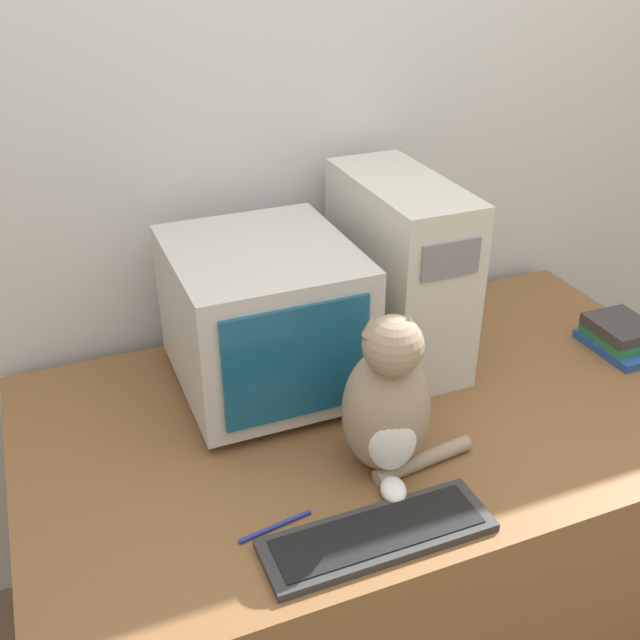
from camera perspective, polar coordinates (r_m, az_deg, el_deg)
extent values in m
cube|color=silver|center=(2.02, -1.73, 13.51)|extent=(7.00, 0.05, 2.50)
cube|color=brown|center=(2.03, 4.28, -15.30)|extent=(1.67, 0.96, 0.75)
cube|color=#BCB7AD|center=(1.86, -4.17, -4.54)|extent=(0.29, 0.27, 0.02)
cube|color=#BCB7AD|center=(1.77, -4.38, 0.42)|extent=(0.41, 0.45, 0.34)
cube|color=navy|center=(1.58, -1.75, -3.32)|extent=(0.33, 0.01, 0.27)
cube|color=beige|center=(1.90, 5.98, 3.82)|extent=(0.21, 0.46, 0.47)
cube|color=slate|center=(1.67, 9.95, 4.56)|extent=(0.15, 0.01, 0.08)
cube|color=#2D2D2D|center=(1.46, 4.42, -16.05)|extent=(0.45, 0.14, 0.02)
cube|color=black|center=(1.46, 4.43, -15.76)|extent=(0.40, 0.11, 0.00)
ellipsoid|color=gray|center=(1.54, 5.05, -6.87)|extent=(0.22, 0.22, 0.28)
ellipsoid|color=white|center=(1.51, 5.52, -8.99)|extent=(0.11, 0.07, 0.15)
sphere|color=gray|center=(1.42, 5.60, -1.95)|extent=(0.15, 0.15, 0.12)
cone|color=gray|center=(1.39, 3.95, -0.40)|extent=(0.04, 0.04, 0.04)
cone|color=gray|center=(1.41, 6.74, -0.23)|extent=(0.04, 0.04, 0.04)
ellipsoid|color=white|center=(1.54, 5.60, -12.75)|extent=(0.07, 0.09, 0.04)
cylinder|color=gray|center=(1.62, 7.87, -10.51)|extent=(0.24, 0.06, 0.03)
cube|color=#234793|center=(2.15, 21.81, -1.83)|extent=(0.14, 0.21, 0.02)
cube|color=#28703D|center=(2.15, 21.82, -1.11)|extent=(0.14, 0.17, 0.03)
cube|color=#383333|center=(2.13, 21.96, -0.47)|extent=(0.14, 0.17, 0.03)
cylinder|color=navy|center=(1.49, -3.42, -15.43)|extent=(0.15, 0.03, 0.01)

